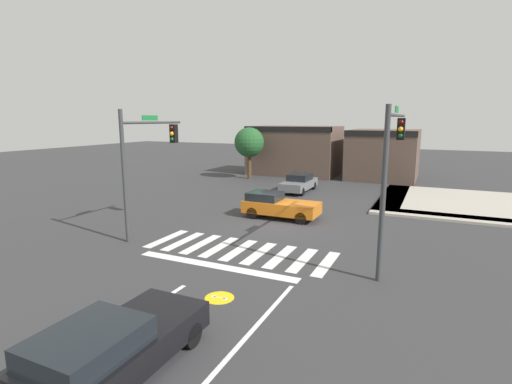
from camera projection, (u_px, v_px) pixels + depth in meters
ground_plane at (278, 225)px, 20.65m from camera, size 120.00×120.00×0.00m
crosswalk_near at (239, 250)px, 16.64m from camera, size 8.10×2.88×0.01m
lane_markings at (137, 349)px, 9.48m from camera, size 6.80×20.25×0.01m
bike_detector_marking at (219, 298)px, 12.19m from camera, size 0.93×0.93×0.01m
curb_corner_northeast at (451, 203)px, 25.51m from camera, size 10.00×10.60×0.15m
storefront_row at (333, 152)px, 37.91m from camera, size 15.85×6.82×4.83m
traffic_signal_southwest at (147, 152)px, 18.45m from camera, size 0.32×4.33×5.94m
traffic_signal_southeast at (393, 153)px, 14.69m from camera, size 0.32×6.06×6.00m
car_gray at (299, 183)px, 29.96m from camera, size 1.73×4.40×1.36m
car_orange at (278, 205)px, 21.97m from camera, size 4.21×1.82×1.42m
car_black at (114, 346)px, 8.33m from camera, size 1.89×4.21×1.43m
roadside_tree at (249, 143)px, 36.03m from camera, size 2.75×2.75×4.78m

